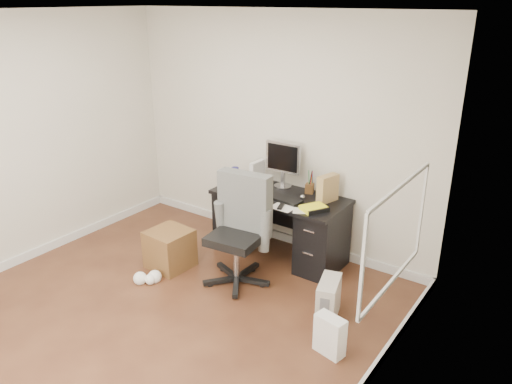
% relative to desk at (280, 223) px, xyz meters
% --- Properties ---
extents(ground, '(4.00, 4.00, 0.00)m').
position_rel_desk_xyz_m(ground, '(-0.30, -1.65, -0.40)').
color(ground, '#402114').
rests_on(ground, ground).
extents(room_shell, '(4.02, 4.02, 2.71)m').
position_rel_desk_xyz_m(room_shell, '(-0.27, -1.62, 1.26)').
color(room_shell, beige).
rests_on(room_shell, ground).
extents(desk, '(1.50, 0.70, 0.75)m').
position_rel_desk_xyz_m(desk, '(0.00, 0.00, 0.00)').
color(desk, black).
rests_on(desk, ground).
extents(loose_papers, '(1.10, 0.60, 0.00)m').
position_rel_desk_xyz_m(loose_papers, '(-0.20, -0.05, 0.35)').
color(loose_papers, white).
rests_on(loose_papers, desk).
extents(lcd_monitor, '(0.44, 0.26, 0.55)m').
position_rel_desk_xyz_m(lcd_monitor, '(-0.11, 0.22, 0.62)').
color(lcd_monitor, '#AEADB2').
rests_on(lcd_monitor, desk).
extents(keyboard, '(0.49, 0.22, 0.03)m').
position_rel_desk_xyz_m(keyboard, '(0.08, -0.11, 0.36)').
color(keyboard, black).
rests_on(keyboard, desk).
extents(computer_mouse, '(0.06, 0.06, 0.06)m').
position_rel_desk_xyz_m(computer_mouse, '(0.27, 0.02, 0.38)').
color(computer_mouse, '#AEADB2').
rests_on(computer_mouse, desk).
extents(travel_mug, '(0.11, 0.11, 0.20)m').
position_rel_desk_xyz_m(travel_mug, '(-0.63, 0.00, 0.45)').
color(travel_mug, navy).
rests_on(travel_mug, desk).
extents(white_binder, '(0.12, 0.24, 0.28)m').
position_rel_desk_xyz_m(white_binder, '(-0.42, 0.15, 0.49)').
color(white_binder, silver).
rests_on(white_binder, desk).
extents(magazine_file, '(0.19, 0.28, 0.30)m').
position_rel_desk_xyz_m(magazine_file, '(0.51, 0.13, 0.50)').
color(magazine_file, '#A58650').
rests_on(magazine_file, desk).
extents(pen_cup, '(0.14, 0.14, 0.26)m').
position_rel_desk_xyz_m(pen_cup, '(0.24, 0.24, 0.48)').
color(pen_cup, '#523317').
rests_on(pen_cup, desk).
extents(yellow_book, '(0.30, 0.32, 0.04)m').
position_rel_desk_xyz_m(yellow_book, '(0.52, -0.16, 0.37)').
color(yellow_book, '#FFFA1B').
rests_on(yellow_book, desk).
extents(paper_remote, '(0.25, 0.20, 0.02)m').
position_rel_desk_xyz_m(paper_remote, '(0.21, -0.29, 0.36)').
color(paper_remote, white).
rests_on(paper_remote, desk).
extents(office_chair, '(0.72, 0.72, 1.16)m').
position_rel_desk_xyz_m(office_chair, '(-0.05, -0.76, 0.18)').
color(office_chair, '#4A4C4A').
rests_on(office_chair, ground).
extents(pc_tower, '(0.27, 0.42, 0.38)m').
position_rel_desk_xyz_m(pc_tower, '(1.03, -0.76, -0.21)').
color(pc_tower, beige).
rests_on(pc_tower, ground).
extents(shopping_bag, '(0.29, 0.23, 0.35)m').
position_rel_desk_xyz_m(shopping_bag, '(1.27, -1.21, -0.22)').
color(shopping_bag, white).
rests_on(shopping_bag, ground).
extents(wicker_basket, '(0.46, 0.46, 0.43)m').
position_rel_desk_xyz_m(wicker_basket, '(-0.85, -0.92, -0.18)').
color(wicker_basket, '#523118').
rests_on(wicker_basket, ground).
extents(desk_printer, '(0.35, 0.30, 0.19)m').
position_rel_desk_xyz_m(desk_printer, '(0.39, 0.17, -0.31)').
color(desk_printer, '#5E5D62').
rests_on(desk_printer, ground).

